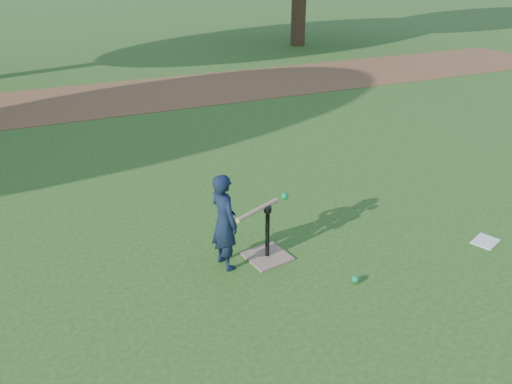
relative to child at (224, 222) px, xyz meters
name	(u,v)px	position (x,y,z in m)	size (l,w,h in m)	color
ground	(288,265)	(0.59, -0.27, -0.52)	(80.00, 80.00, 0.00)	#285116
dirt_strip	(139,95)	(0.59, 7.23, -0.51)	(24.00, 3.00, 0.01)	brown
child	(224,222)	(0.00, 0.00, 0.00)	(0.38, 0.25, 1.04)	black
wiffle_ball_ground	(356,279)	(1.07, -0.82, -0.48)	(0.08, 0.08, 0.08)	#0C8443
clipboard	(485,241)	(2.87, -0.76, -0.51)	(0.30, 0.23, 0.01)	silver
batting_tee	(267,248)	(0.46, -0.05, -0.41)	(0.50, 0.50, 0.61)	#8D7159
swing_action	(261,208)	(0.39, -0.04, 0.10)	(0.74, 0.31, 0.10)	tan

